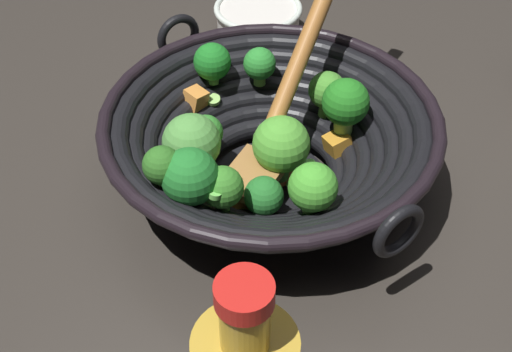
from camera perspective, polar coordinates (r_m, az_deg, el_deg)
The scene contains 3 objects.
ground_plane at distance 0.75m, azimuth 1.13°, elevation -0.78°, with size 4.00×4.00×0.00m, color #332D28.
wok at distance 0.70m, azimuth 1.08°, elevation 3.01°, with size 0.34×0.40×0.25m.
prep_bowl at distance 0.97m, azimuth 0.17°, elevation 12.71°, with size 0.12×0.12×0.05m.
Camera 1 is at (-0.11, 0.52, 0.52)m, focal length 48.40 mm.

